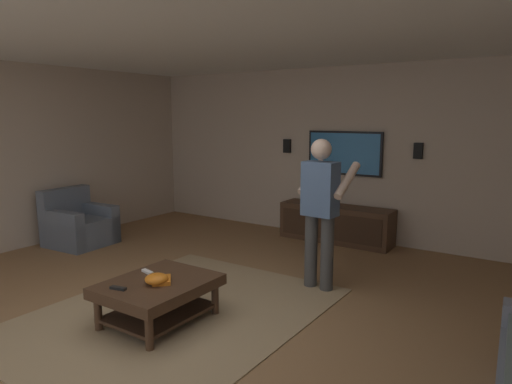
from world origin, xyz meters
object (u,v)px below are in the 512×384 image
Objects in this scene: coffee_table at (158,292)px; remote_white at (147,272)px; remote_black at (118,288)px; tv at (344,153)px; bowl at (157,279)px; armchair at (78,226)px; book at (162,280)px; media_console at (336,224)px; wall_speaker_right at (287,146)px; wall_speaker_left at (418,151)px; person_standing at (321,205)px; vase_round at (321,197)px.

remote_white is at bearing 68.24° from coffee_table.
remote_black is at bearing -63.50° from remote_white.
bowl is (-3.78, 0.14, -0.87)m from tv.
armchair is 4.12× the size of bowl.
coffee_table is at bearing -138.86° from book.
remote_black is at bearing -4.70° from media_console.
remote_white is at bearing -170.88° from wall_speaker_right.
wall_speaker_left reaches higher than wall_speaker_right.
wall_speaker_left is (3.79, -1.22, 0.95)m from bowl.
tv is 3.83m from book.
media_console is 11.33× the size of remote_white.
tv is at bearing -2.88° from coffee_table.
wall_speaker_left reaches higher than bowl.
remote_black is at bearing -33.23° from armchair.
remote_white is (0.09, 0.24, 0.12)m from coffee_table.
wall_speaker_right is (0.01, 1.01, 0.07)m from tv.
wall_speaker_left is at bearing 80.08° from remote_white.
book reaches higher than remote_black.
remote_black is at bearing 159.83° from coffee_table.
coffee_table is 4.79× the size of bowl.
person_standing is at bearing -128.85° from remote_black.
media_console is 7.73× the size of vase_round.
person_standing is at bearing 2.12° from armchair.
vase_round is (2.23, -2.84, 0.38)m from armchair.
tv reaches higher than remote_black.
remote_white is at bearing -88.68° from remote_black.
wall_speaker_left is at bearing -18.81° from coffee_table.
book is at bearing -2.22° from media_console.
person_standing is 7.45× the size of vase_round.
bowl is 4.00m from wall_speaker_right.
armchair is 3.91× the size of vase_round.
book is (-3.72, 0.13, -0.90)m from tv.
media_console is 2.09m from person_standing.
coffee_table is at bearing -167.61° from wall_speaker_right.
bowl is 4.09m from wall_speaker_left.
person_standing reaches higher than vase_round.
remote_black is (-3.82, 0.31, 0.14)m from media_console.
media_console is 7.73× the size of wall_speaker_left.
vase_round is (3.51, 0.10, 0.21)m from bowl.
media_console is 1.07m from tv.
remote_white is 0.30m from book.
tv is (0.24, 0.00, 1.04)m from media_console.
book is 1.00× the size of vase_round.
coffee_table is 0.59× the size of media_console.
book is at bearing -6.38° from remote_white.
wall_speaker_right is at bearing 41.77° from person_standing.
person_standing is at bearing -142.11° from wall_speaker_right.
vase_round is (-0.26, 0.24, -0.66)m from tv.
wall_speaker_right is at bearing 70.13° from vase_round.
person_standing is (-1.87, -0.65, 0.66)m from media_console.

